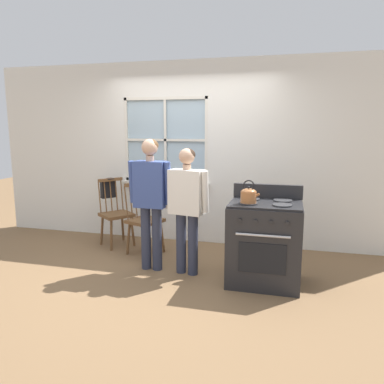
# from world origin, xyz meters

# --- Properties ---
(ground_plane) EXTENTS (16.00, 16.00, 0.00)m
(ground_plane) POSITION_xyz_m (0.00, 0.00, 0.00)
(ground_plane) COLOR brown
(wall_back) EXTENTS (6.40, 0.16, 2.70)m
(wall_back) POSITION_xyz_m (0.03, 1.40, 1.33)
(wall_back) COLOR silver
(wall_back) RESTS_ON ground_plane
(chair_by_window) EXTENTS (0.57, 0.58, 0.99)m
(chair_by_window) POSITION_xyz_m (-1.03, 0.89, 0.46)
(chair_by_window) COLOR brown
(chair_by_window) RESTS_ON ground_plane
(chair_near_wall) EXTENTS (0.52, 0.53, 0.99)m
(chair_near_wall) POSITION_xyz_m (-0.49, 0.66, 0.46)
(chair_near_wall) COLOR brown
(chair_near_wall) RESTS_ON ground_plane
(person_elderly_left) EXTENTS (0.53, 0.22, 1.60)m
(person_elderly_left) POSITION_xyz_m (-0.18, 0.12, 0.96)
(person_elderly_left) COLOR #2D3347
(person_elderly_left) RESTS_ON ground_plane
(person_teen_center) EXTENTS (0.57, 0.28, 1.50)m
(person_teen_center) POSITION_xyz_m (0.28, 0.10, 0.90)
(person_teen_center) COLOR #2D3347
(person_teen_center) RESTS_ON ground_plane
(stove) EXTENTS (0.79, 0.68, 1.08)m
(stove) POSITION_xyz_m (1.19, 0.06, 0.47)
(stove) COLOR #232326
(stove) RESTS_ON ground_plane
(kettle) EXTENTS (0.21, 0.17, 0.25)m
(kettle) POSITION_xyz_m (1.01, -0.07, 1.02)
(kettle) COLOR #A86638
(kettle) RESTS_ON stove
(potted_plant) EXTENTS (0.15, 0.15, 0.29)m
(potted_plant) POSITION_xyz_m (-0.68, 1.31, 1.00)
(potted_plant) COLOR #935B3D
(potted_plant) RESTS_ON wall_back
(handbag) EXTENTS (0.25, 0.25, 0.31)m
(handbag) POSITION_xyz_m (-1.22, 1.04, 0.82)
(handbag) COLOR black
(handbag) RESTS_ON chair_by_window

